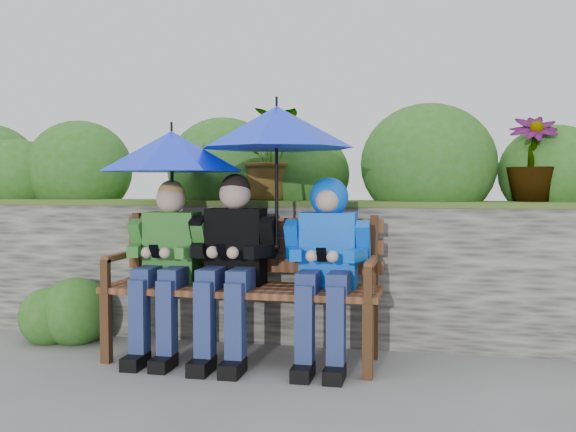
% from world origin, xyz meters
% --- Properties ---
extents(ground, '(60.00, 60.00, 0.00)m').
position_xyz_m(ground, '(0.00, 0.00, 0.00)').
color(ground, '#606060').
rests_on(ground, ground).
extents(garden_backdrop, '(8.00, 2.87, 1.78)m').
position_xyz_m(garden_backdrop, '(-0.04, 1.59, 0.64)').
color(garden_backdrop, '#3D3B37').
rests_on(garden_backdrop, ground).
extents(park_bench, '(1.80, 0.53, 0.95)m').
position_xyz_m(park_bench, '(-0.31, 0.19, 0.54)').
color(park_bench, '#3F2615').
rests_on(park_bench, ground).
extents(boy_left, '(0.53, 0.61, 1.18)m').
position_xyz_m(boy_left, '(-0.82, 0.10, 0.66)').
color(boy_left, '#2F6E1B').
rests_on(boy_left, ground).
extents(boy_middle, '(0.56, 0.64, 1.22)m').
position_xyz_m(boy_middle, '(-0.37, 0.09, 0.68)').
color(boy_middle, black).
rests_on(boy_middle, ground).
extents(boy_right, '(0.53, 0.65, 1.19)m').
position_xyz_m(boy_right, '(0.25, 0.11, 0.71)').
color(boy_right, '#0142C8').
rests_on(boy_right, ground).
extents(umbrella_left, '(0.98, 0.98, 0.86)m').
position_xyz_m(umbrella_left, '(-0.80, 0.16, 1.37)').
color(umbrella_left, '#102FF0').
rests_on(umbrella_left, ground).
extents(umbrella_right, '(0.99, 0.99, 0.98)m').
position_xyz_m(umbrella_right, '(-0.09, 0.15, 1.52)').
color(umbrella_right, '#102FF0').
rests_on(umbrella_right, ground).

